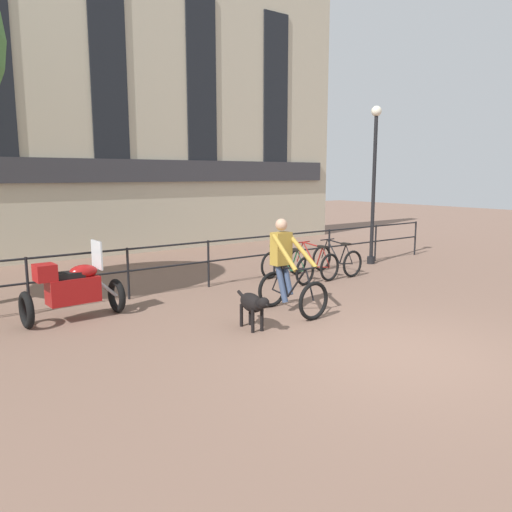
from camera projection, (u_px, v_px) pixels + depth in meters
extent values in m
plane|color=#7A5B4C|center=(401.00, 353.00, 7.05)|extent=(60.00, 60.00, 0.00)
cylinder|color=black|center=(28.00, 286.00, 8.87)|extent=(0.05, 0.05, 1.05)
cylinder|color=black|center=(128.00, 274.00, 9.98)|extent=(0.05, 0.05, 1.05)
cylinder|color=black|center=(208.00, 264.00, 11.08)|extent=(0.05, 0.05, 1.05)
cylinder|color=black|center=(274.00, 256.00, 12.19)|extent=(0.05, 0.05, 1.05)
cylinder|color=black|center=(329.00, 249.00, 13.29)|extent=(0.05, 0.05, 1.05)
cylinder|color=black|center=(375.00, 243.00, 14.40)|extent=(0.05, 0.05, 1.05)
cylinder|color=black|center=(415.00, 238.00, 15.50)|extent=(0.05, 0.05, 1.05)
cylinder|color=black|center=(208.00, 242.00, 11.00)|extent=(15.00, 0.04, 0.04)
cylinder|color=black|center=(208.00, 261.00, 11.07)|extent=(15.00, 0.04, 0.04)
cube|color=#BCB299|center=(105.00, 91.00, 14.95)|extent=(18.00, 0.60, 9.92)
cube|color=#333338|center=(114.00, 171.00, 15.05)|extent=(17.10, 0.12, 0.70)
cube|color=black|center=(109.00, 72.00, 14.61)|extent=(1.10, 0.06, 5.56)
cube|color=black|center=(202.00, 83.00, 16.47)|extent=(1.10, 0.06, 5.56)
cube|color=black|center=(276.00, 93.00, 18.32)|extent=(1.10, 0.06, 5.56)
torus|color=black|center=(314.00, 301.00, 8.58)|extent=(0.68, 0.09, 0.68)
torus|color=black|center=(272.00, 289.00, 9.43)|extent=(0.68, 0.09, 0.68)
cylinder|color=black|center=(297.00, 283.00, 8.87)|extent=(0.05, 0.49, 0.60)
cylinder|color=black|center=(284.00, 282.00, 9.13)|extent=(0.04, 0.23, 0.52)
cylinder|color=black|center=(293.00, 268.00, 8.91)|extent=(0.05, 0.66, 0.10)
cylinder|color=black|center=(280.00, 293.00, 9.26)|extent=(0.04, 0.44, 0.08)
cylinder|color=black|center=(277.00, 279.00, 9.30)|extent=(0.03, 0.26, 0.47)
cylinder|color=black|center=(310.00, 285.00, 8.61)|extent=(0.03, 0.23, 0.54)
cylinder|color=black|center=(306.00, 269.00, 8.64)|extent=(0.48, 0.04, 0.03)
cube|color=black|center=(281.00, 266.00, 9.16)|extent=(0.13, 0.24, 0.05)
cube|color=#AD8933|center=(281.00, 249.00, 9.11)|extent=(0.37, 0.23, 0.60)
sphere|color=tan|center=(281.00, 225.00, 9.04)|extent=(0.22, 0.22, 0.22)
cylinder|color=#AD8933|center=(284.00, 253.00, 8.73)|extent=(0.13, 0.72, 0.60)
cylinder|color=#AD8933|center=(302.00, 250.00, 8.98)|extent=(0.16, 0.72, 0.60)
cylinder|color=#384766|center=(282.00, 284.00, 9.09)|extent=(0.15, 0.32, 0.69)
cylinder|color=#384766|center=(287.00, 280.00, 9.17)|extent=(0.13, 0.31, 0.58)
ellipsoid|color=black|center=(251.00, 303.00, 8.07)|extent=(0.33, 0.63, 0.30)
cylinder|color=black|center=(259.00, 304.00, 7.86)|extent=(0.19, 0.18, 0.18)
sphere|color=black|center=(264.00, 303.00, 7.72)|extent=(0.18, 0.18, 0.18)
cone|color=black|center=(266.00, 305.00, 7.66)|extent=(0.11, 0.12, 0.10)
cylinder|color=black|center=(241.00, 294.00, 8.37)|extent=(0.08, 0.20, 0.11)
cylinder|color=black|center=(253.00, 321.00, 7.91)|extent=(0.06, 0.06, 0.38)
cylinder|color=black|center=(262.00, 320.00, 7.99)|extent=(0.06, 0.06, 0.38)
cylinder|color=black|center=(241.00, 315.00, 8.24)|extent=(0.06, 0.06, 0.38)
cylinder|color=black|center=(250.00, 314.00, 8.32)|extent=(0.06, 0.06, 0.38)
torus|color=black|center=(117.00, 296.00, 9.06)|extent=(0.14, 0.62, 0.62)
torus|color=black|center=(26.00, 310.00, 8.10)|extent=(0.14, 0.62, 0.62)
cube|color=maroon|center=(73.00, 290.00, 8.55)|extent=(0.86, 0.43, 0.44)
ellipsoid|color=maroon|center=(83.00, 272.00, 8.61)|extent=(0.49, 0.34, 0.24)
cube|color=black|center=(66.00, 275.00, 8.44)|extent=(0.57, 0.32, 0.10)
cylinder|color=#B2B2B7|center=(106.00, 287.00, 8.91)|extent=(0.43, 0.08, 0.41)
cube|color=silver|center=(97.00, 255.00, 8.73)|extent=(0.05, 0.44, 0.50)
cube|color=maroon|center=(45.00, 273.00, 8.21)|extent=(0.33, 0.37, 0.28)
torus|color=black|center=(270.00, 265.00, 11.98)|extent=(0.66, 0.17, 0.66)
torus|color=black|center=(305.00, 271.00, 11.27)|extent=(0.66, 0.17, 0.66)
cylinder|color=#194C2D|center=(283.00, 258.00, 11.67)|extent=(0.11, 0.46, 0.58)
cylinder|color=#194C2D|center=(294.00, 261.00, 11.46)|extent=(0.07, 0.22, 0.51)
cylinder|color=#194C2D|center=(287.00, 248.00, 11.56)|extent=(0.14, 0.63, 0.10)
cylinder|color=#194C2D|center=(298.00, 271.00, 11.41)|extent=(0.10, 0.42, 0.07)
cylinder|color=#194C2D|center=(301.00, 261.00, 11.31)|extent=(0.07, 0.25, 0.46)
cylinder|color=#194C2D|center=(273.00, 255.00, 11.88)|extent=(0.06, 0.21, 0.52)
cylinder|color=#194C2D|center=(276.00, 245.00, 11.77)|extent=(0.48, 0.11, 0.03)
cube|color=black|center=(297.00, 250.00, 11.35)|extent=(0.16, 0.26, 0.05)
torus|color=black|center=(297.00, 262.00, 12.49)|extent=(0.66, 0.12, 0.66)
torus|color=black|center=(330.00, 267.00, 11.72)|extent=(0.66, 0.12, 0.66)
cylinder|color=maroon|center=(309.00, 254.00, 12.15)|extent=(0.07, 0.47, 0.58)
cylinder|color=maroon|center=(319.00, 257.00, 11.93)|extent=(0.05, 0.22, 0.51)
cylinder|color=maroon|center=(313.00, 245.00, 12.04)|extent=(0.09, 0.63, 0.10)
cylinder|color=maroon|center=(323.00, 267.00, 11.88)|extent=(0.06, 0.42, 0.07)
cylinder|color=maroon|center=(326.00, 257.00, 11.77)|extent=(0.04, 0.25, 0.46)
cylinder|color=maroon|center=(300.00, 252.00, 12.38)|extent=(0.04, 0.21, 0.52)
cylinder|color=maroon|center=(303.00, 242.00, 12.27)|extent=(0.48, 0.07, 0.03)
cube|color=black|center=(323.00, 247.00, 11.81)|extent=(0.14, 0.25, 0.05)
torus|color=black|center=(322.00, 258.00, 13.00)|extent=(0.66, 0.07, 0.66)
torus|color=black|center=(352.00, 264.00, 12.18)|extent=(0.66, 0.07, 0.66)
cylinder|color=black|center=(333.00, 251.00, 12.64)|extent=(0.04, 0.47, 0.58)
cylinder|color=black|center=(343.00, 254.00, 12.40)|extent=(0.04, 0.22, 0.51)
cylinder|color=black|center=(336.00, 242.00, 12.53)|extent=(0.04, 0.63, 0.10)
cylinder|color=black|center=(346.00, 264.00, 12.34)|extent=(0.03, 0.42, 0.07)
cylinder|color=black|center=(349.00, 254.00, 12.23)|extent=(0.03, 0.25, 0.46)
cylinder|color=black|center=(325.00, 249.00, 12.88)|extent=(0.03, 0.21, 0.52)
cylinder|color=black|center=(327.00, 239.00, 12.77)|extent=(0.48, 0.04, 0.03)
cube|color=black|center=(346.00, 244.00, 12.28)|extent=(0.12, 0.24, 0.05)
cylinder|color=black|center=(371.00, 260.00, 14.05)|extent=(0.22, 0.22, 0.20)
cylinder|color=black|center=(373.00, 191.00, 13.74)|extent=(0.10, 0.10, 4.06)
sphere|color=silver|center=(377.00, 111.00, 13.39)|extent=(0.28, 0.28, 0.28)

